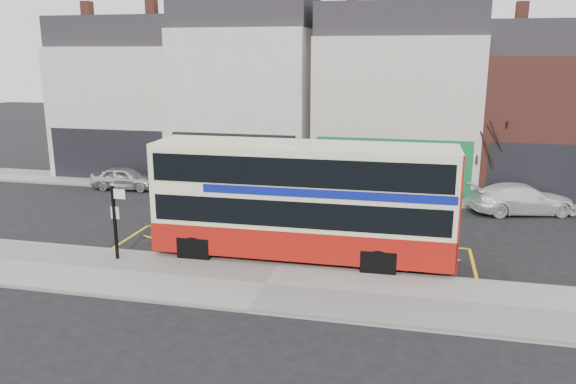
% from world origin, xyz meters
% --- Properties ---
extents(ground, '(120.00, 120.00, 0.00)m').
position_xyz_m(ground, '(0.00, 0.00, 0.00)').
color(ground, black).
rests_on(ground, ground).
extents(pavement, '(40.00, 4.00, 0.15)m').
position_xyz_m(pavement, '(0.00, -2.30, 0.07)').
color(pavement, gray).
rests_on(pavement, ground).
extents(kerb, '(40.00, 0.15, 0.15)m').
position_xyz_m(kerb, '(0.00, -0.38, 0.07)').
color(kerb, gray).
rests_on(kerb, ground).
extents(far_pavement, '(50.00, 3.00, 0.15)m').
position_xyz_m(far_pavement, '(0.00, 11.00, 0.07)').
color(far_pavement, gray).
rests_on(far_pavement, ground).
extents(road_markings, '(14.00, 3.40, 0.01)m').
position_xyz_m(road_markings, '(0.00, 1.60, 0.01)').
color(road_markings, yellow).
rests_on(road_markings, ground).
extents(terrace_far_left, '(8.00, 8.01, 10.80)m').
position_xyz_m(terrace_far_left, '(-13.50, 14.99, 4.82)').
color(terrace_far_left, beige).
rests_on(terrace_far_left, ground).
extents(terrace_left, '(8.00, 8.01, 11.80)m').
position_xyz_m(terrace_left, '(-5.50, 14.99, 5.32)').
color(terrace_left, white).
rests_on(terrace_left, ground).
extents(terrace_green_shop, '(9.00, 8.01, 11.30)m').
position_xyz_m(terrace_green_shop, '(3.50, 14.99, 5.07)').
color(terrace_green_shop, beige).
rests_on(terrace_green_shop, ground).
extents(terrace_right, '(9.00, 8.01, 10.30)m').
position_xyz_m(terrace_right, '(12.50, 14.99, 4.57)').
color(terrace_right, brown).
rests_on(terrace_right, ground).
extents(double_decker_bus, '(11.13, 2.70, 4.44)m').
position_xyz_m(double_decker_bus, '(0.73, 0.60, 2.33)').
color(double_decker_bus, '#F2ECB8').
rests_on(double_decker_bus, ground).
extents(bus_stop_post, '(0.69, 0.12, 2.79)m').
position_xyz_m(bus_stop_post, '(-5.94, -1.28, 1.84)').
color(bus_stop_post, black).
rests_on(bus_stop_post, pavement).
extents(car_silver, '(3.87, 1.72, 1.29)m').
position_xyz_m(car_silver, '(-11.53, 9.44, 0.65)').
color(car_silver, silver).
rests_on(car_silver, ground).
extents(car_grey, '(4.25, 2.32, 1.33)m').
position_xyz_m(car_grey, '(-3.54, 9.39, 0.66)').
color(car_grey, '#3A3E42').
rests_on(car_grey, ground).
extents(car_white, '(5.35, 3.24, 1.45)m').
position_xyz_m(car_white, '(9.89, 9.20, 0.73)').
color(car_white, white).
rests_on(car_white, ground).
extents(street_tree_left, '(2.56, 2.56, 5.53)m').
position_xyz_m(street_tree_left, '(-16.46, 12.47, 3.77)').
color(street_tree_left, black).
rests_on(street_tree_left, ground).
extents(street_tree_right, '(2.58, 2.58, 5.56)m').
position_xyz_m(street_tree_right, '(8.47, 11.45, 3.79)').
color(street_tree_right, black).
rests_on(street_tree_right, ground).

